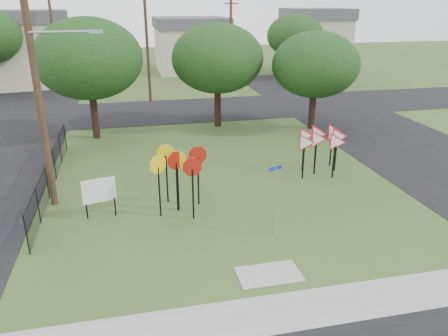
{
  "coord_description": "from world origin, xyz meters",
  "views": [
    {
      "loc": [
        -3.94,
        -13.46,
        8.12
      ],
      "look_at": [
        -0.25,
        3.0,
        1.6
      ],
      "focal_mm": 35.0,
      "sensor_mm": 36.0,
      "label": 1
    }
  ],
  "objects_px": {
    "street_name_sign": "(274,196)",
    "yield_sign_cluster": "(321,139)",
    "stop_sign_cluster": "(178,166)",
    "info_board": "(99,192)"
  },
  "relations": [
    {
      "from": "yield_sign_cluster",
      "to": "stop_sign_cluster",
      "type": "bearing_deg",
      "value": -159.99
    },
    {
      "from": "street_name_sign",
      "to": "yield_sign_cluster",
      "type": "bearing_deg",
      "value": 51.93
    },
    {
      "from": "street_name_sign",
      "to": "stop_sign_cluster",
      "type": "distance_m",
      "value": 4.17
    },
    {
      "from": "stop_sign_cluster",
      "to": "info_board",
      "type": "bearing_deg",
      "value": 179.1
    },
    {
      "from": "street_name_sign",
      "to": "stop_sign_cluster",
      "type": "height_order",
      "value": "street_name_sign"
    },
    {
      "from": "street_name_sign",
      "to": "stop_sign_cluster",
      "type": "relative_size",
      "value": 1.04
    },
    {
      "from": "street_name_sign",
      "to": "yield_sign_cluster",
      "type": "xyz_separation_m",
      "value": [
        4.25,
        5.43,
        0.16
      ]
    },
    {
      "from": "stop_sign_cluster",
      "to": "info_board",
      "type": "height_order",
      "value": "stop_sign_cluster"
    },
    {
      "from": "street_name_sign",
      "to": "info_board",
      "type": "height_order",
      "value": "street_name_sign"
    },
    {
      "from": "street_name_sign",
      "to": "info_board",
      "type": "bearing_deg",
      "value": 155.86
    }
  ]
}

